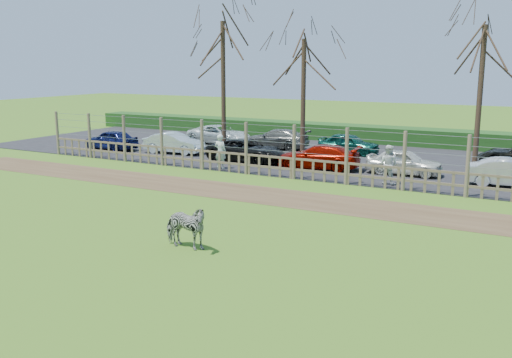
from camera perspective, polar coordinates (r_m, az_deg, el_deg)
The scene contains 20 objects.
ground at distance 19.40m, azimuth -6.13°, elevation -4.21°, with size 120.00×120.00×0.00m, color olive.
dirt_strip at distance 23.12m, azimuth 0.17°, elevation -1.54°, with size 34.00×2.80×0.01m, color brown.
asphalt at distance 32.12m, azimuth 8.64°, elevation 2.08°, with size 44.00×13.00×0.04m, color #232326.
hedge at distance 38.64m, azimuth 12.20°, elevation 4.34°, with size 46.00×2.00×1.10m, color #1E4716.
fence at distance 26.04m, azimuth 3.82°, elevation 1.72°, with size 30.16×0.16×2.50m.
tree_left at distance 32.70m, azimuth -3.32°, elevation 12.21°, with size 4.80×4.80×7.88m.
tree_mid at distance 31.50m, azimuth 4.79°, elevation 10.85°, with size 4.80×4.80×6.83m.
tree_right at distance 29.57m, azimuth 21.70°, elevation 10.76°, with size 4.80×4.80×7.35m.
zebra at distance 16.46m, azimuth -7.12°, elevation -4.76°, with size 0.71×1.55×1.31m, color gray.
visitor_a at distance 28.46m, azimuth -3.58°, elevation 2.77°, with size 0.63×0.41×1.72m, color silver.
visitor_b at distance 25.39m, azimuth 13.05°, elevation 1.41°, with size 0.84×0.65×1.72m, color silver.
car_0 at distance 35.79m, azimuth -14.27°, elevation 3.83°, with size 1.42×3.52×1.20m, color #10184A.
car_1 at distance 33.60m, azimuth -8.20°, elevation 3.58°, with size 1.27×3.64×1.20m, color silver.
car_2 at distance 30.35m, azimuth -0.97°, elevation 2.84°, with size 1.99×4.32×1.20m, color black.
car_3 at distance 28.60m, azimuth 6.27°, elevation 2.23°, with size 1.68×4.13×1.20m, color #920D02.
car_4 at distance 27.81m, azimuth 14.59°, elevation 1.66°, with size 1.42×3.52×1.20m, color silver.
car_5 at distance 26.53m, azimuth 24.19°, elevation 0.54°, with size 1.27×3.64×1.20m, color silver.
car_8 at distance 37.29m, azimuth -3.67°, elevation 4.46°, with size 1.99×4.32×1.20m, color silver.
car_9 at distance 35.12m, azimuth 1.99°, elevation 4.04°, with size 1.68×4.13×1.20m, color #65675D.
car_10 at distance 33.43m, azimuth 9.26°, elevation 3.51°, with size 1.42×3.52×1.20m, color #0D493A.
Camera 1 is at (10.63, -15.35, 5.27)m, focal length 40.00 mm.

